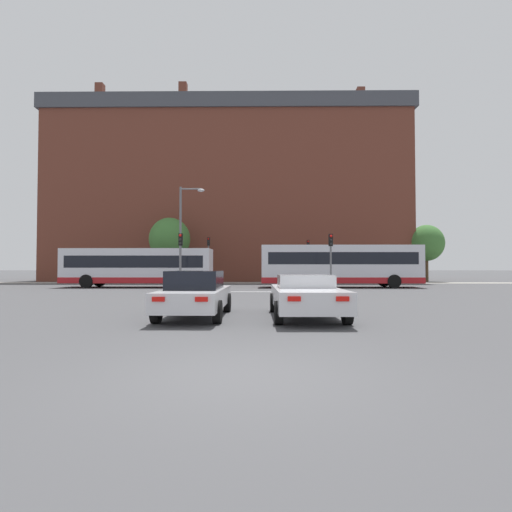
{
  "coord_description": "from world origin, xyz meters",
  "views": [
    {
      "loc": [
        0.3,
        -5.7,
        1.53
      ],
      "look_at": [
        -0.01,
        23.68,
        2.37
      ],
      "focal_mm": 28.0,
      "sensor_mm": 36.0,
      "label": 1
    }
  ],
  "objects_px": {
    "pedestrian_walking_east": "(344,272)",
    "traffic_light_far_left": "(208,253)",
    "traffic_light_near_left": "(181,252)",
    "car_saloon_left": "(196,293)",
    "traffic_light_far_right": "(308,254)",
    "traffic_light_near_right": "(331,252)",
    "pedestrian_waiting": "(208,274)",
    "street_lamp_junction": "(184,227)",
    "car_roadster_right": "(306,296)",
    "bus_crossing_lead": "(340,265)",
    "bus_crossing_trailing": "(138,267)"
  },
  "relations": [
    {
      "from": "bus_crossing_lead",
      "to": "pedestrian_walking_east",
      "type": "height_order",
      "value": "bus_crossing_lead"
    },
    {
      "from": "street_lamp_junction",
      "to": "bus_crossing_trailing",
      "type": "bearing_deg",
      "value": 147.07
    },
    {
      "from": "bus_crossing_lead",
      "to": "bus_crossing_trailing",
      "type": "relative_size",
      "value": 1.07
    },
    {
      "from": "car_saloon_left",
      "to": "traffic_light_far_right",
      "type": "distance_m",
      "value": 27.21
    },
    {
      "from": "bus_crossing_lead",
      "to": "traffic_light_near_right",
      "type": "xyz_separation_m",
      "value": [
        -1.52,
        -4.66,
        0.8
      ]
    },
    {
      "from": "pedestrian_waiting",
      "to": "bus_crossing_lead",
      "type": "bearing_deg",
      "value": 148.36
    },
    {
      "from": "street_lamp_junction",
      "to": "car_saloon_left",
      "type": "bearing_deg",
      "value": -77.9
    },
    {
      "from": "bus_crossing_lead",
      "to": "traffic_light_near_left",
      "type": "bearing_deg",
      "value": 112.75
    },
    {
      "from": "car_saloon_left",
      "to": "pedestrian_waiting",
      "type": "bearing_deg",
      "value": 97.36
    },
    {
      "from": "car_saloon_left",
      "to": "pedestrian_waiting",
      "type": "height_order",
      "value": "pedestrian_waiting"
    },
    {
      "from": "car_saloon_left",
      "to": "traffic_light_near_right",
      "type": "distance_m",
      "value": 15.29
    },
    {
      "from": "street_lamp_junction",
      "to": "pedestrian_walking_east",
      "type": "height_order",
      "value": "street_lamp_junction"
    },
    {
      "from": "pedestrian_walking_east",
      "to": "traffic_light_far_right",
      "type": "bearing_deg",
      "value": -60.55
    },
    {
      "from": "car_saloon_left",
      "to": "car_roadster_right",
      "type": "xyz_separation_m",
      "value": [
        3.39,
        -0.08,
        -0.06
      ]
    },
    {
      "from": "car_roadster_right",
      "to": "bus_crossing_lead",
      "type": "bearing_deg",
      "value": 74.92
    },
    {
      "from": "bus_crossing_lead",
      "to": "pedestrian_walking_east",
      "type": "relative_size",
      "value": 6.55
    },
    {
      "from": "street_lamp_junction",
      "to": "traffic_light_near_left",
      "type": "bearing_deg",
      "value": -85.75
    },
    {
      "from": "bus_crossing_trailing",
      "to": "traffic_light_far_left",
      "type": "bearing_deg",
      "value": -28.24
    },
    {
      "from": "traffic_light_near_right",
      "to": "car_roadster_right",
      "type": "bearing_deg",
      "value": -103.14
    },
    {
      "from": "bus_crossing_lead",
      "to": "traffic_light_near_right",
      "type": "distance_m",
      "value": 4.96
    },
    {
      "from": "traffic_light_near_left",
      "to": "street_lamp_junction",
      "type": "bearing_deg",
      "value": 94.25
    },
    {
      "from": "car_roadster_right",
      "to": "pedestrian_waiting",
      "type": "height_order",
      "value": "pedestrian_waiting"
    },
    {
      "from": "car_saloon_left",
      "to": "traffic_light_far_right",
      "type": "relative_size",
      "value": 1.13
    },
    {
      "from": "car_saloon_left",
      "to": "bus_crossing_lead",
      "type": "height_order",
      "value": "bus_crossing_lead"
    },
    {
      "from": "bus_crossing_trailing",
      "to": "traffic_light_near_left",
      "type": "height_order",
      "value": "traffic_light_near_left"
    },
    {
      "from": "pedestrian_waiting",
      "to": "traffic_light_far_right",
      "type": "bearing_deg",
      "value": -179.78
    },
    {
      "from": "street_lamp_junction",
      "to": "car_roadster_right",
      "type": "bearing_deg",
      "value": -66.83
    },
    {
      "from": "traffic_light_far_right",
      "to": "car_roadster_right",
      "type": "bearing_deg",
      "value": -97.02
    },
    {
      "from": "traffic_light_near_left",
      "to": "traffic_light_far_left",
      "type": "bearing_deg",
      "value": 89.32
    },
    {
      "from": "pedestrian_walking_east",
      "to": "traffic_light_far_left",
      "type": "bearing_deg",
      "value": -74.77
    },
    {
      "from": "car_roadster_right",
      "to": "pedestrian_walking_east",
      "type": "relative_size",
      "value": 2.69
    },
    {
      "from": "car_roadster_right",
      "to": "pedestrian_walking_east",
      "type": "height_order",
      "value": "pedestrian_walking_east"
    },
    {
      "from": "car_saloon_left",
      "to": "traffic_light_far_right",
      "type": "bearing_deg",
      "value": 76.4
    },
    {
      "from": "car_saloon_left",
      "to": "bus_crossing_lead",
      "type": "relative_size",
      "value": 0.39
    },
    {
      "from": "bus_crossing_lead",
      "to": "pedestrian_waiting",
      "type": "bearing_deg",
      "value": 51.12
    },
    {
      "from": "traffic_light_far_left",
      "to": "traffic_light_near_left",
      "type": "relative_size",
      "value": 1.19
    },
    {
      "from": "traffic_light_far_right",
      "to": "pedestrian_walking_east",
      "type": "distance_m",
      "value": 4.26
    },
    {
      "from": "bus_crossing_lead",
      "to": "pedestrian_walking_east",
      "type": "distance_m",
      "value": 9.53
    },
    {
      "from": "car_saloon_left",
      "to": "street_lamp_junction",
      "type": "distance_m",
      "value": 16.46
    },
    {
      "from": "bus_crossing_lead",
      "to": "traffic_light_near_left",
      "type": "relative_size",
      "value": 3.21
    },
    {
      "from": "car_roadster_right",
      "to": "bus_crossing_trailing",
      "type": "xyz_separation_m",
      "value": [
        -10.8,
        18.39,
        0.92
      ]
    },
    {
      "from": "pedestrian_waiting",
      "to": "bus_crossing_trailing",
      "type": "bearing_deg",
      "value": 73.09
    },
    {
      "from": "traffic_light_far_left",
      "to": "traffic_light_near_right",
      "type": "xyz_separation_m",
      "value": [
        9.65,
        -12.74,
        -0.46
      ]
    },
    {
      "from": "bus_crossing_trailing",
      "to": "street_lamp_junction",
      "type": "relative_size",
      "value": 1.55
    },
    {
      "from": "bus_crossing_lead",
      "to": "street_lamp_junction",
      "type": "relative_size",
      "value": 1.66
    },
    {
      "from": "car_saloon_left",
      "to": "bus_crossing_lead",
      "type": "bearing_deg",
      "value": 66.69
    },
    {
      "from": "car_saloon_left",
      "to": "street_lamp_junction",
      "type": "bearing_deg",
      "value": 102.66
    },
    {
      "from": "traffic_light_far_left",
      "to": "pedestrian_walking_east",
      "type": "relative_size",
      "value": 2.42
    },
    {
      "from": "traffic_light_near_right",
      "to": "pedestrian_waiting",
      "type": "bearing_deg",
      "value": 125.5
    },
    {
      "from": "traffic_light_near_left",
      "to": "street_lamp_junction",
      "type": "xyz_separation_m",
      "value": [
        -0.16,
        2.1,
        1.83
      ]
    }
  ]
}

